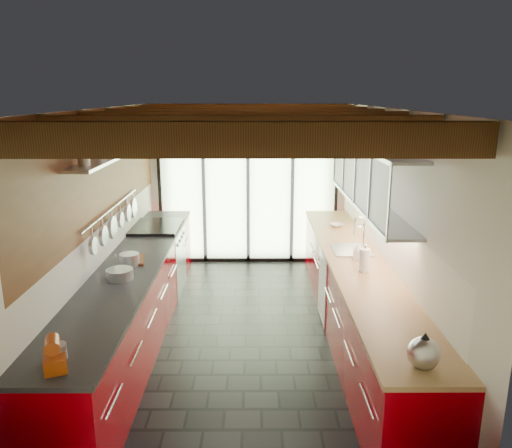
# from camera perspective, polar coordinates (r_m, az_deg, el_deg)

# --- Properties ---
(ground) EXTENTS (5.50, 5.50, 0.00)m
(ground) POSITION_cam_1_polar(r_m,az_deg,el_deg) (6.01, -1.19, -12.60)
(ground) COLOR black
(ground) RESTS_ON ground
(room_shell) EXTENTS (5.50, 5.50, 5.50)m
(room_shell) POSITION_cam_1_polar(r_m,az_deg,el_deg) (5.45, -1.28, 3.04)
(room_shell) COLOR silver
(room_shell) RESTS_ON ground
(ceiling_beams) EXTENTS (3.14, 5.06, 4.90)m
(ceiling_beams) POSITION_cam_1_polar(r_m,az_deg,el_deg) (5.73, -1.25, 11.76)
(ceiling_beams) COLOR #593316
(ceiling_beams) RESTS_ON ground
(glass_door) EXTENTS (2.95, 0.10, 2.90)m
(glass_door) POSITION_cam_1_polar(r_m,az_deg,el_deg) (8.11, -0.93, 6.92)
(glass_door) COLOR #C6EAAD
(glass_door) RESTS_ON ground
(left_counter) EXTENTS (0.68, 5.00, 0.92)m
(left_counter) POSITION_cam_1_polar(r_m,az_deg,el_deg) (5.97, -13.67, -8.34)
(left_counter) COLOR #990009
(left_counter) RESTS_ON ground
(range_stove) EXTENTS (0.66, 0.90, 0.97)m
(range_stove) POSITION_cam_1_polar(r_m,az_deg,el_deg) (7.29, -11.10, -3.85)
(range_stove) COLOR silver
(range_stove) RESTS_ON ground
(right_counter) EXTENTS (0.68, 5.00, 0.92)m
(right_counter) POSITION_cam_1_polar(r_m,az_deg,el_deg) (5.93, 11.33, -8.38)
(right_counter) COLOR #990009
(right_counter) RESTS_ON ground
(sink_assembly) EXTENTS (0.45, 0.52, 0.43)m
(sink_assembly) POSITION_cam_1_polar(r_m,az_deg,el_deg) (6.13, 10.97, -2.61)
(sink_assembly) COLOR silver
(sink_assembly) RESTS_ON right_counter
(upper_cabinets_right) EXTENTS (0.34, 3.00, 3.00)m
(upper_cabinets_right) POSITION_cam_1_polar(r_m,az_deg,el_deg) (5.86, 12.95, 5.44)
(upper_cabinets_right) COLOR silver
(upper_cabinets_right) RESTS_ON ground
(left_wall_fixtures) EXTENTS (0.28, 2.60, 0.96)m
(left_wall_fixtures) POSITION_cam_1_polar(r_m,az_deg,el_deg) (5.89, -15.75, 4.83)
(left_wall_fixtures) COLOR silver
(left_wall_fixtures) RESTS_ON ground
(stand_mixer) EXTENTS (0.23, 0.29, 0.23)m
(stand_mixer) POSITION_cam_1_polar(r_m,az_deg,el_deg) (3.81, -21.97, -13.68)
(stand_mixer) COLOR #AD3D0D
(stand_mixer) RESTS_ON left_counter
(pot_large) EXTENTS (0.26, 0.26, 0.14)m
(pot_large) POSITION_cam_1_polar(r_m,az_deg,el_deg) (5.66, -14.27, -3.97)
(pot_large) COLOR silver
(pot_large) RESTS_ON left_counter
(pot_small) EXTENTS (0.34, 0.34, 0.10)m
(pot_small) POSITION_cam_1_polar(r_m,az_deg,el_deg) (5.29, -15.31, -5.55)
(pot_small) COLOR silver
(pot_small) RESTS_ON left_counter
(cutting_board) EXTENTS (0.31, 0.39, 0.03)m
(cutting_board) POSITION_cam_1_polar(r_m,az_deg,el_deg) (5.79, -13.94, -4.07)
(cutting_board) COLOR brown
(cutting_board) RESTS_ON left_counter
(kettle) EXTENTS (0.26, 0.30, 0.27)m
(kettle) POSITION_cam_1_polar(r_m,az_deg,el_deg) (3.72, 18.64, -13.60)
(kettle) COLOR silver
(kettle) RESTS_ON right_counter
(paper_towel) EXTENTS (0.13, 0.13, 0.30)m
(paper_towel) POSITION_cam_1_polar(r_m,az_deg,el_deg) (5.41, 12.31, -4.09)
(paper_towel) COLOR white
(paper_towel) RESTS_ON right_counter
(soap_bottle) EXTENTS (0.10, 0.10, 0.18)m
(soap_bottle) POSITION_cam_1_polar(r_m,az_deg,el_deg) (5.79, 11.46, -3.13)
(soap_bottle) COLOR silver
(soap_bottle) RESTS_ON right_counter
(bowl) EXTENTS (0.24, 0.24, 0.05)m
(bowl) POSITION_cam_1_polar(r_m,az_deg,el_deg) (7.17, 9.18, -0.14)
(bowl) COLOR silver
(bowl) RESTS_ON right_counter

